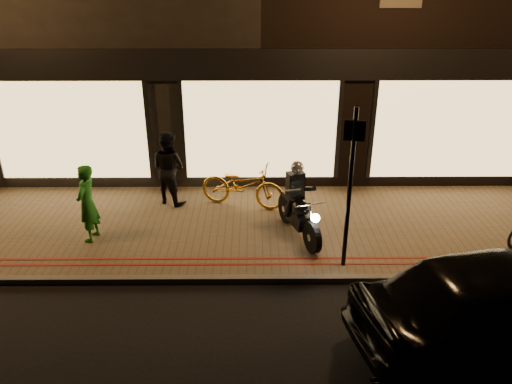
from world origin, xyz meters
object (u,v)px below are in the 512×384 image
motorcycle (298,208)px  bicycle_gold (242,185)px  sign_post (350,182)px  parked_car (507,304)px  person_green (87,203)px

motorcycle → bicycle_gold: (-1.15, 1.38, -0.10)m
bicycle_gold → sign_post: bearing=-125.3°
bicycle_gold → parked_car: size_ratio=0.43×
sign_post → person_green: size_ratio=1.88×
person_green → parked_car: size_ratio=0.35×
motorcycle → parked_car: bearing=-68.0°
motorcycle → sign_post: (0.77, -1.12, 1.06)m
bicycle_gold → parked_car: parked_car is taller
person_green → parked_car: (6.92, -3.05, -0.15)m
person_green → motorcycle: bearing=99.1°
sign_post → parked_car: bearing=-46.1°
person_green → sign_post: bearing=86.1°
motorcycle → bicycle_gold: size_ratio=0.96×
motorcycle → bicycle_gold: 1.80m
motorcycle → parked_car: 4.18m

